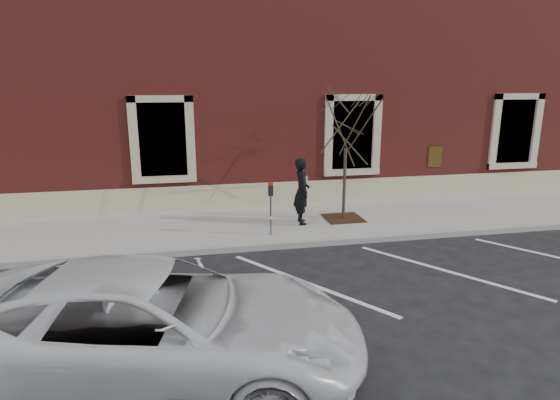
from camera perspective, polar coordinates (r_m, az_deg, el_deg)
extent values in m
plane|color=#28282B|center=(11.91, 0.58, -5.83)|extent=(120.00, 120.00, 0.00)
cube|color=#B7B3AC|center=(13.52, -0.98, -3.04)|extent=(40.00, 3.50, 0.15)
cube|color=#9E9E99|center=(11.84, 0.64, -5.57)|extent=(40.00, 0.12, 0.15)
cube|color=maroon|center=(18.84, -4.51, 13.92)|extent=(40.00, 8.50, 8.00)
cube|color=#BAAE8E|center=(15.08, -2.24, 0.65)|extent=(40.00, 0.06, 0.80)
cube|color=black|center=(14.70, -14.10, 7.21)|extent=(1.40, 0.30, 2.20)
cube|color=#BAAE8E|center=(14.72, -13.84, 2.50)|extent=(1.90, 0.20, 0.20)
cube|color=black|center=(15.64, 8.63, 7.87)|extent=(1.40, 0.30, 2.20)
cube|color=#BAAE8E|center=(15.65, 8.68, 3.43)|extent=(1.90, 0.20, 0.20)
cube|color=black|center=(18.57, 26.45, 7.54)|extent=(1.40, 0.30, 2.20)
cube|color=#BAAE8E|center=(18.59, 26.36, 3.81)|extent=(1.90, 0.20, 0.20)
imported|color=black|center=(13.19, 2.67, 1.09)|extent=(0.48, 0.70, 1.88)
cylinder|color=#595B60|center=(12.26, -1.14, -1.90)|extent=(0.05, 0.05, 1.07)
cube|color=black|center=(12.09, -1.15, 1.16)|extent=(0.13, 0.10, 0.28)
cube|color=red|center=(12.05, -1.15, 1.95)|extent=(0.12, 0.09, 0.06)
cube|color=white|center=(12.23, -1.09, -2.20)|extent=(0.05, 0.00, 0.07)
cube|color=#362311|center=(13.99, 7.71, -2.20)|extent=(1.09, 1.09, 0.03)
cylinder|color=#3E3225|center=(13.73, 7.85, 1.93)|extent=(0.09, 0.09, 2.09)
imported|color=silver|center=(6.92, -15.34, -14.48)|extent=(6.37, 3.96, 1.64)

